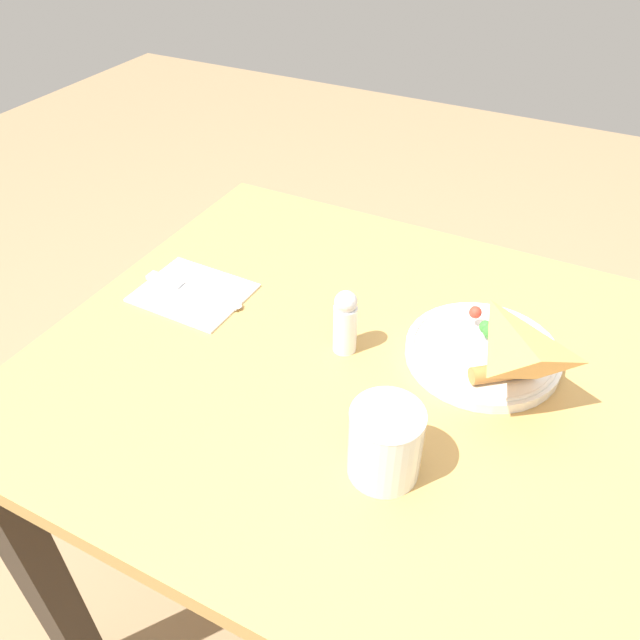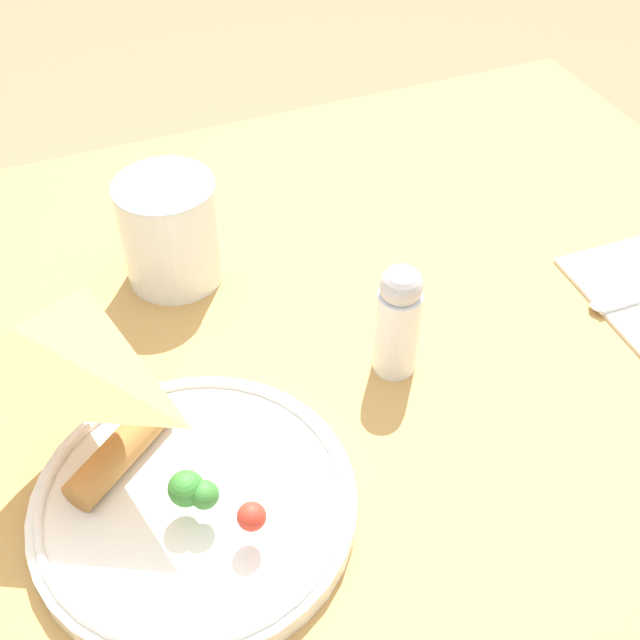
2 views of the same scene
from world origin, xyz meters
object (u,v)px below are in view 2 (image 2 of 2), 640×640
(dining_table, at_px, (318,464))
(milk_glass, at_px, (171,235))
(salt_shaker, at_px, (398,320))
(plate_pizza, at_px, (194,500))

(dining_table, bearing_deg, milk_glass, -65.42)
(milk_glass, distance_m, salt_shaker, 0.22)
(plate_pizza, xyz_separation_m, salt_shaker, (-0.18, -0.07, 0.04))
(plate_pizza, distance_m, salt_shaker, 0.20)
(plate_pizza, height_order, salt_shaker, salt_shaker)
(milk_glass, bearing_deg, plate_pizza, 78.30)
(milk_glass, relative_size, salt_shaker, 0.95)
(dining_table, xyz_separation_m, salt_shaker, (-0.06, 0.01, 0.17))
(dining_table, height_order, salt_shaker, salt_shaker)
(dining_table, height_order, plate_pizza, plate_pizza)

